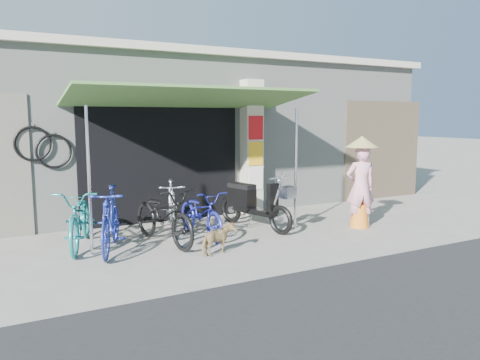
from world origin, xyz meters
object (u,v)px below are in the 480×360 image
bike_silver (172,207)px  bike_navy (201,213)px  bike_blue (110,220)px  bike_teal (81,218)px  bike_black (164,215)px  nun (361,183)px  street_dog (218,240)px  moped (253,203)px

bike_silver → bike_navy: bike_silver is taller
bike_blue → bike_teal: bearing=146.4°
bike_teal → bike_blue: (0.37, -0.52, 0.02)m
bike_black → nun: bearing=-20.2°
bike_teal → bike_navy: bike_teal is taller
bike_blue → bike_navy: bearing=29.5°
bike_teal → bike_black: bearing=-0.1°
bike_silver → bike_navy: bearing=-36.2°
bike_teal → street_dog: bearing=-21.2°
moped → nun: nun is taller
bike_black → moped: bearing=-2.6°
bike_blue → street_dog: bike_blue is taller
moped → bike_silver: bearing=149.4°
bike_teal → bike_black: bike_teal is taller
bike_black → bike_navy: bearing=1.4°
bike_teal → bike_blue: size_ratio=1.09×
moped → nun: size_ratio=1.04×
street_dog → bike_silver: bearing=-13.7°
bike_navy → street_dog: size_ratio=2.80×
bike_blue → bike_black: bearing=26.9°
bike_blue → moped: moped is taller
street_dog → bike_navy: bearing=-29.4°
bike_black → nun: 3.92m
street_dog → moped: (1.39, 1.33, 0.25)m
bike_blue → bike_black: 0.94m
nun → moped: bearing=-7.0°
bike_silver → nun: size_ratio=0.91×
bike_silver → moped: bearing=2.4°
bike_black → street_dog: bike_black is taller
bike_blue → moped: bearing=28.0°
bike_navy → bike_teal: bearing=169.9°
bike_blue → bike_navy: 1.72m
bike_black → nun: nun is taller
bike_navy → street_dog: bearing=-104.0°
bike_teal → nun: nun is taller
bike_black → bike_navy: 0.79m
bike_teal → moped: size_ratio=1.02×
bike_teal → street_dog: 2.37m
bike_blue → bike_navy: bike_blue is taller
bike_silver → moped: moped is taller
bike_silver → street_dog: bike_silver is taller
bike_silver → street_dog: bearing=-67.8°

